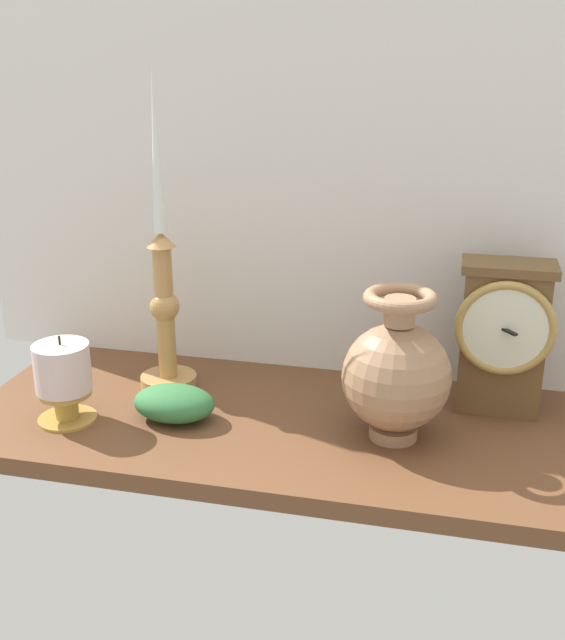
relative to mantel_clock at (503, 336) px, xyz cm
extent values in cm
cube|color=brown|center=(-20.28, -9.27, -12.07)|extent=(100.00, 36.00, 2.40)
cube|color=white|center=(-20.28, 9.23, 21.63)|extent=(120.00, 2.00, 65.00)
cube|color=brown|center=(0.00, 0.51, -1.09)|extent=(10.77, 6.15, 19.56)
cube|color=brown|center=(0.00, 0.51, 9.29)|extent=(12.06, 6.89, 1.20)
torus|color=#B28E48|center=(0.00, -2.97, 2.05)|extent=(12.78, 1.16, 12.78)
cylinder|color=white|center=(0.00, -3.07, 2.05)|extent=(10.69, 0.40, 10.69)
cube|color=black|center=(0.00, -3.37, 2.05)|extent=(2.99, 3.57, 0.30)
cylinder|color=tan|center=(-46.25, -3.40, -9.97)|extent=(8.11, 8.11, 1.80)
cylinder|color=tan|center=(-46.25, -3.40, 0.58)|extent=(2.65, 2.65, 19.29)
sphere|color=tan|center=(-46.25, -3.40, 1.54)|extent=(4.24, 4.24, 4.24)
cone|color=tan|center=(-46.25, -3.40, 11.22)|extent=(4.04, 4.04, 2.00)
cone|color=white|center=(-46.25, -3.40, 23.16)|extent=(1.89, 1.89, 21.88)
cylinder|color=#A47A59|center=(-12.90, -11.00, -10.07)|extent=(6.14, 6.14, 1.60)
sphere|color=#A47A59|center=(-12.90, -11.00, -2.44)|extent=(13.66, 13.66, 13.66)
cylinder|color=#A47A59|center=(-12.90, -11.00, 6.08)|extent=(3.82, 3.82, 3.39)
torus|color=#A47A59|center=(-12.90, -11.00, 7.77)|extent=(8.98, 8.98, 1.62)
cylinder|color=#B8913D|center=(-55.58, -16.32, -8.88)|extent=(3.10, 3.10, 3.98)
cylinder|color=#B8913D|center=(-55.58, -16.32, -10.47)|extent=(7.74, 7.74, 0.80)
cylinder|color=#B8913D|center=(-55.58, -16.32, -6.88)|extent=(6.97, 6.97, 0.60)
cylinder|color=beige|center=(-55.58, -16.32, -3.29)|extent=(7.32, 7.32, 6.38)
cylinder|color=black|center=(-55.58, -16.32, 0.50)|extent=(0.30, 0.30, 1.20)
ellipsoid|color=#34743E|center=(-41.74, -12.81, -8.54)|extent=(11.07, 7.75, 4.66)
camera|label=1|loc=(-6.50, -98.85, 36.47)|focal=43.07mm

